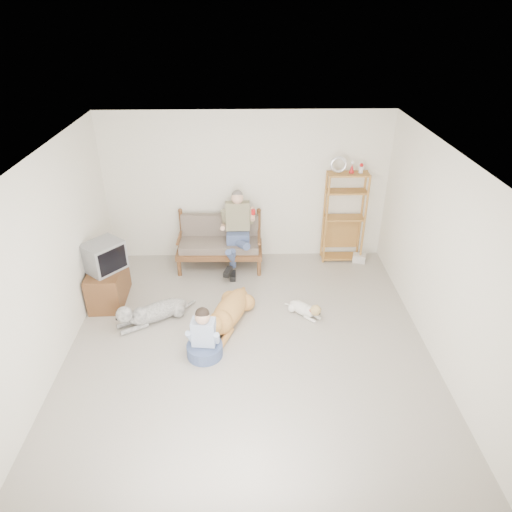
{
  "coord_description": "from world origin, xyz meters",
  "views": [
    {
      "loc": [
        -0.02,
        -4.86,
        4.27
      ],
      "look_at": [
        0.13,
        1.0,
        0.95
      ],
      "focal_mm": 32.0,
      "sensor_mm": 36.0,
      "label": 1
    }
  ],
  "objects_px": {
    "loveseat": "(220,241)",
    "tv_stand": "(108,284)",
    "golden_retriever": "(226,314)",
    "etagere": "(344,217)"
  },
  "relations": [
    {
      "from": "loveseat",
      "to": "tv_stand",
      "type": "relative_size",
      "value": 1.65
    },
    {
      "from": "etagere",
      "to": "tv_stand",
      "type": "height_order",
      "value": "etagere"
    },
    {
      "from": "loveseat",
      "to": "tv_stand",
      "type": "height_order",
      "value": "loveseat"
    },
    {
      "from": "etagere",
      "to": "loveseat",
      "type": "bearing_deg",
      "value": -175.47
    },
    {
      "from": "etagere",
      "to": "golden_retriever",
      "type": "xyz_separation_m",
      "value": [
        -2.07,
        -1.97,
        -0.66
      ]
    },
    {
      "from": "loveseat",
      "to": "golden_retriever",
      "type": "height_order",
      "value": "loveseat"
    },
    {
      "from": "loveseat",
      "to": "etagere",
      "type": "relative_size",
      "value": 0.77
    },
    {
      "from": "etagere",
      "to": "tv_stand",
      "type": "relative_size",
      "value": 2.15
    },
    {
      "from": "etagere",
      "to": "golden_retriever",
      "type": "relative_size",
      "value": 1.24
    },
    {
      "from": "tv_stand",
      "to": "golden_retriever",
      "type": "relative_size",
      "value": 0.58
    }
  ]
}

